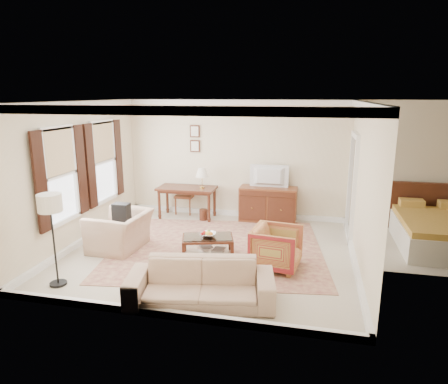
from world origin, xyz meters
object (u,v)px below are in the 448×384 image
at_px(writing_desk, 187,191).
at_px(coffee_table, 208,241).
at_px(tv, 269,169).
at_px(sideboard, 268,204).
at_px(club_armchair, 120,225).
at_px(sofa, 200,276).
at_px(striped_armchair, 277,246).

xyz_separation_m(writing_desk, coffee_table, (1.14, -2.28, -0.36)).
relative_size(tv, coffee_table, 0.82).
bearing_deg(sideboard, club_armchair, -137.40).
height_order(sideboard, tv, tv).
distance_m(tv, club_armchair, 3.69).
bearing_deg(coffee_table, writing_desk, 116.52).
xyz_separation_m(tv, coffee_table, (-0.86, -2.43, -0.98)).
bearing_deg(coffee_table, sofa, -78.47).
xyz_separation_m(club_armchair, sofa, (2.15, -1.70, -0.08)).
height_order(striped_armchair, club_armchair, club_armchair).
distance_m(sideboard, striped_armchair, 2.72).
height_order(club_armchair, sofa, club_armchair).
distance_m(striped_armchair, club_armchair, 3.14).
height_order(coffee_table, sofa, sofa).
distance_m(sideboard, coffee_table, 2.60).
bearing_deg(sideboard, writing_desk, -175.34).
bearing_deg(writing_desk, club_armchair, -106.18).
bearing_deg(club_armchair, writing_desk, 167.37).
bearing_deg(tv, coffee_table, 70.41).
bearing_deg(club_armchair, striped_armchair, 89.30).
relative_size(sideboard, striped_armchair, 1.64).
xyz_separation_m(writing_desk, tv, (2.00, 0.14, 0.61)).
bearing_deg(tv, striped_armchair, 99.81).
xyz_separation_m(tv, sofa, (-0.51, -4.14, -0.86)).
relative_size(writing_desk, sofa, 0.66).
xyz_separation_m(sideboard, coffee_table, (-0.86, -2.45, -0.12)).
bearing_deg(club_armchair, tv, 135.91).
height_order(coffee_table, club_armchair, club_armchair).
bearing_deg(sofa, coffee_table, 91.29).
relative_size(coffee_table, striped_armchair, 1.28).
distance_m(writing_desk, sideboard, 2.03).
bearing_deg(writing_desk, sideboard, 4.66).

